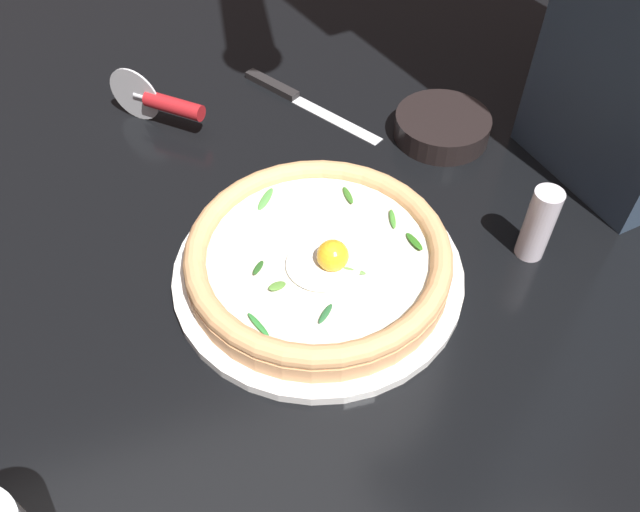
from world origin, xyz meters
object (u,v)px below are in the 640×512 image
(pizza_cutter, at_px, (161,102))
(table_knife, at_px, (291,95))
(pepper_shaker, at_px, (539,224))
(pizza, at_px, (320,256))
(side_bowl, at_px, (442,127))

(pizza_cutter, bearing_deg, table_knife, 1.09)
(pizza_cutter, relative_size, pepper_shaker, 1.21)
(pizza_cutter, bearing_deg, pizza, -71.78)
(table_knife, height_order, pepper_shaker, pepper_shaker)
(side_bowl, relative_size, table_knife, 0.57)
(side_bowl, height_order, pizza_cutter, pizza_cutter)
(side_bowl, relative_size, pizza_cutter, 1.14)
(pizza_cutter, relative_size, table_knife, 0.50)
(side_bowl, height_order, pepper_shaker, pepper_shaker)
(pizza_cutter, xyz_separation_m, pepper_shaker, (0.34, -0.37, 0.01))
(side_bowl, bearing_deg, pizza, -143.91)
(side_bowl, height_order, table_knife, side_bowl)
(pizza, xyz_separation_m, side_bowl, (0.24, 0.17, -0.02))
(pizza, height_order, pizza_cutter, pizza_cutter)
(pizza, bearing_deg, pepper_shaker, -11.99)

